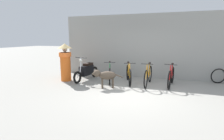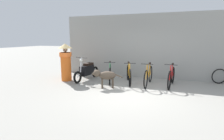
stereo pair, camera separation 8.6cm
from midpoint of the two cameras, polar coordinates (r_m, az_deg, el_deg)
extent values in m
plane|color=gray|center=(5.90, 6.75, -8.22)|extent=(60.00, 60.00, 0.00)
cube|color=gray|center=(8.49, 11.27, 7.59)|extent=(8.14, 0.20, 2.98)
torus|color=black|center=(7.02, -0.39, -2.16)|extent=(0.27, 0.68, 0.70)
torus|color=black|center=(8.01, -0.29, -0.59)|extent=(0.27, 0.68, 0.70)
cylinder|color=#1E7238|center=(7.36, -0.35, 0.23)|extent=(0.19, 0.48, 0.58)
cylinder|color=#1E7238|center=(7.65, -0.32, 0.48)|extent=(0.07, 0.13, 0.53)
cylinder|color=#1E7238|center=(7.37, -0.35, 2.31)|extent=(0.21, 0.56, 0.06)
cylinder|color=#1E7238|center=(7.83, -0.30, -1.05)|extent=(0.15, 0.37, 0.08)
cylinder|color=#1E7238|center=(7.83, -0.30, 0.91)|extent=(0.12, 0.29, 0.49)
cylinder|color=#1E7238|center=(7.04, -0.39, -0.01)|extent=(0.08, 0.18, 0.52)
cube|color=black|center=(7.65, -0.32, 2.71)|extent=(0.12, 0.19, 0.05)
cylinder|color=black|center=(7.07, -0.38, 2.44)|extent=(0.44, 0.17, 0.02)
torus|color=black|center=(6.82, 6.23, -2.59)|extent=(0.27, 0.68, 0.70)
torus|color=black|center=(7.89, 5.52, -0.81)|extent=(0.27, 0.68, 0.70)
cylinder|color=orange|center=(7.19, 5.97, -0.06)|extent=(0.19, 0.52, 0.58)
cylinder|color=orange|center=(7.50, 5.76, 0.24)|extent=(0.07, 0.14, 0.53)
cylinder|color=orange|center=(7.20, 5.97, 2.07)|extent=(0.22, 0.61, 0.06)
cylinder|color=orange|center=(7.69, 5.64, -1.30)|extent=(0.16, 0.40, 0.08)
cylinder|color=orange|center=(7.70, 5.64, 0.70)|extent=(0.13, 0.32, 0.49)
cylinder|color=orange|center=(6.85, 6.21, -0.37)|extent=(0.09, 0.19, 0.52)
cube|color=black|center=(7.51, 5.77, 2.51)|extent=(0.12, 0.19, 0.05)
cylinder|color=black|center=(6.89, 6.20, 2.17)|extent=(0.44, 0.17, 0.02)
torus|color=black|center=(6.66, 11.34, -3.02)|extent=(0.08, 0.71, 0.71)
torus|color=black|center=(7.68, 12.78, -1.31)|extent=(0.08, 0.71, 0.71)
cylinder|color=orange|center=(7.01, 12.02, -0.46)|extent=(0.05, 0.52, 0.59)
cylinder|color=orange|center=(7.30, 12.42, -0.18)|extent=(0.03, 0.13, 0.54)
cylinder|color=orange|center=(7.02, 12.18, 1.75)|extent=(0.06, 0.61, 0.06)
cylinder|color=orange|center=(7.49, 12.53, -1.79)|extent=(0.05, 0.40, 0.08)
cylinder|color=orange|center=(7.49, 12.68, 0.28)|extent=(0.04, 0.31, 0.49)
cylinder|color=orange|center=(6.69, 11.54, -0.73)|extent=(0.04, 0.19, 0.52)
cube|color=black|center=(7.31, 12.58, 2.17)|extent=(0.08, 0.18, 0.05)
cylinder|color=black|center=(6.71, 11.76, 1.88)|extent=(0.46, 0.05, 0.02)
torus|color=black|center=(6.76, 18.57, -3.18)|extent=(0.14, 0.71, 0.71)
torus|color=black|center=(7.72, 19.58, -1.60)|extent=(0.14, 0.71, 0.71)
cylinder|color=red|center=(7.08, 19.10, -0.71)|extent=(0.09, 0.49, 0.58)
cylinder|color=red|center=(7.36, 19.38, -0.46)|extent=(0.04, 0.13, 0.54)
cylinder|color=red|center=(7.09, 19.28, 1.47)|extent=(0.10, 0.57, 0.06)
cylinder|color=red|center=(7.54, 19.40, -2.06)|extent=(0.07, 0.37, 0.08)
cylinder|color=red|center=(7.54, 19.56, -0.02)|extent=(0.06, 0.30, 0.49)
cylinder|color=red|center=(6.78, 18.78, -0.94)|extent=(0.05, 0.18, 0.52)
cube|color=black|center=(7.37, 19.56, 1.86)|extent=(0.09, 0.19, 0.05)
cylinder|color=black|center=(6.80, 19.01, 1.62)|extent=(0.46, 0.08, 0.02)
torus|color=black|center=(7.43, -10.85, -2.36)|extent=(0.16, 0.53, 0.52)
torus|color=black|center=(8.55, -5.28, -0.55)|extent=(0.16, 0.53, 0.52)
cube|color=black|center=(7.94, -7.90, -0.06)|extent=(0.37, 0.82, 0.42)
cube|color=black|center=(8.02, -7.38, 1.94)|extent=(0.30, 0.53, 0.10)
cylinder|color=silver|center=(7.54, -9.80, 1.69)|extent=(0.07, 0.16, 0.62)
cylinder|color=silver|center=(7.49, -10.40, -1.50)|extent=(0.07, 0.24, 0.22)
cylinder|color=black|center=(7.54, -9.64, 4.03)|extent=(0.58, 0.10, 0.03)
sphere|color=silver|center=(7.53, -9.76, 3.10)|extent=(0.16, 0.16, 0.14)
ellipsoid|color=#4C3F33|center=(6.61, -1.13, -1.77)|extent=(0.72, 0.55, 0.32)
cylinder|color=#4C3F33|center=(6.59, -2.83, -4.51)|extent=(0.09, 0.09, 0.36)
cylinder|color=#4C3F33|center=(6.76, -2.86, -4.13)|extent=(0.09, 0.09, 0.36)
cylinder|color=#4C3F33|center=(6.61, 0.66, -4.45)|extent=(0.09, 0.09, 0.36)
cylinder|color=#4C3F33|center=(6.78, 0.54, -4.08)|extent=(0.09, 0.09, 0.36)
sphere|color=#4C3F33|center=(6.59, -4.60, -1.07)|extent=(0.36, 0.36, 0.27)
ellipsoid|color=#4C3F33|center=(6.59, -5.59, -1.25)|extent=(0.18, 0.16, 0.10)
cylinder|color=#4C3F33|center=(6.66, 2.65, -1.97)|extent=(0.28, 0.16, 0.17)
cylinder|color=orange|center=(7.99, -14.47, 1.09)|extent=(0.60, 0.60, 1.26)
cylinder|color=orange|center=(7.92, -14.65, 4.95)|extent=(0.71, 0.71, 0.18)
sphere|color=tan|center=(7.91, -14.72, 6.47)|extent=(0.27, 0.27, 0.20)
cone|color=tan|center=(7.90, -14.77, 7.62)|extent=(0.81, 0.81, 0.21)
torus|color=black|center=(8.52, 31.87, -1.75)|extent=(0.62, 0.22, 0.63)
camera|label=1|loc=(0.04, -89.64, 0.07)|focal=28.00mm
camera|label=2|loc=(0.04, 90.36, -0.07)|focal=28.00mm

